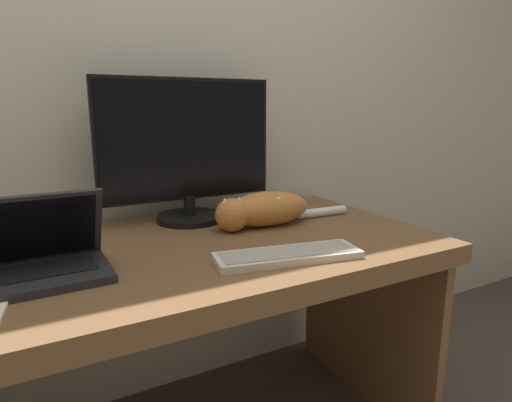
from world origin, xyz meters
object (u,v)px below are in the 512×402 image
object	(u,v)px
laptop	(36,262)
external_keyboard	(288,255)
monitor	(188,151)
cat	(263,209)

from	to	relation	value
laptop	external_keyboard	world-z (taller)	laptop
monitor	laptop	xyz separation A→B (m)	(-0.49, -0.33, -0.20)
monitor	external_keyboard	distance (m)	0.56
laptop	external_keyboard	xyz separation A→B (m)	(0.58, -0.17, -0.03)
monitor	cat	size ratio (longest dim) A/B	1.17
monitor	laptop	bearing A→B (deg)	-146.43
laptop	monitor	bearing A→B (deg)	32.24
external_keyboard	monitor	bearing A→B (deg)	111.30
cat	monitor	bearing A→B (deg)	138.71
external_keyboard	cat	bearing A→B (deg)	83.35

